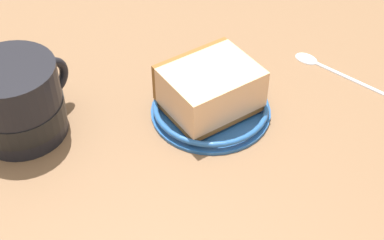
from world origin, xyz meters
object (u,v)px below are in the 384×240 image
(small_plate, at_px, (211,108))
(tea_mug, at_px, (18,102))
(cake_slice, at_px, (210,88))
(teaspoon, at_px, (320,63))

(small_plate, height_order, tea_mug, tea_mug)
(cake_slice, xyz_separation_m, teaspoon, (-0.10, -0.13, -0.03))
(small_plate, height_order, teaspoon, small_plate)
(cake_slice, bearing_deg, small_plate, 145.90)
(small_plate, xyz_separation_m, teaspoon, (-0.10, -0.13, -0.00))
(cake_slice, height_order, teaspoon, cake_slice)
(small_plate, relative_size, tea_mug, 1.14)
(small_plate, xyz_separation_m, cake_slice, (0.00, -0.00, 0.03))
(small_plate, bearing_deg, teaspoon, -126.03)
(cake_slice, relative_size, teaspoon, 1.04)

